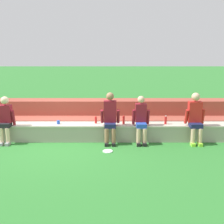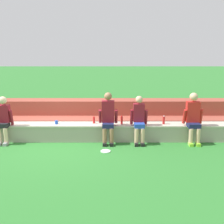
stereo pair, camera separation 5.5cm
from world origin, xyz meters
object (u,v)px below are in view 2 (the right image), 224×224
person_far_left (4,119)px  water_bottle_mid_right (95,120)px  water_bottle_near_right (165,120)px  water_bottle_mid_left (123,120)px  person_center (140,119)px  person_right_of_center (194,117)px  frisbee (106,151)px  person_left_of_center (109,117)px  plastic_cup_middle (57,122)px

person_far_left → water_bottle_mid_right: person_far_left is taller
water_bottle_near_right → water_bottle_mid_left: bearing=-179.9°
person_center → person_right_of_center: (1.49, -0.01, 0.07)m
water_bottle_mid_right → frisbee: size_ratio=0.80×
person_center → water_bottle_mid_left: bearing=154.5°
person_left_of_center → water_bottle_mid_right: person_left_of_center is taller
person_left_of_center → person_center: size_ratio=1.08×
water_bottle_near_right → person_far_left: bearing=-176.7°
plastic_cup_middle → person_left_of_center: bearing=-9.3°
water_bottle_mid_right → frisbee: bearing=-70.6°
water_bottle_near_right → plastic_cup_middle: 3.05m
person_left_of_center → water_bottle_mid_right: 0.55m
water_bottle_mid_left → plastic_cup_middle: water_bottle_mid_left is taller
person_right_of_center → water_bottle_near_right: size_ratio=5.74×
person_center → water_bottle_near_right: size_ratio=5.35×
person_left_of_center → water_bottle_mid_left: bearing=32.1°
person_far_left → person_center: bearing=0.4°
person_center → plastic_cup_middle: size_ratio=12.80×
person_right_of_center → frisbee: bearing=-164.0°
person_far_left → water_bottle_mid_right: bearing=7.8°
person_center → person_right_of_center: size_ratio=0.93×
person_right_of_center → frisbee: 2.60m
person_right_of_center → water_bottle_mid_right: 2.78m
water_bottle_mid_right → water_bottle_near_right: water_bottle_near_right is taller
water_bottle_mid_right → plastic_cup_middle: (-1.06, -0.08, -0.04)m
person_far_left → person_center: 3.73m
person_right_of_center → plastic_cup_middle: size_ratio=13.73×
person_right_of_center → water_bottle_mid_left: person_right_of_center is taller
person_center → plastic_cup_middle: (-2.33, 0.23, -0.15)m
person_center → plastic_cup_middle: 2.34m
person_center → frisbee: person_center is taller
person_right_of_center → water_bottle_mid_right: bearing=173.3°
water_bottle_mid_right → water_bottle_near_right: 1.99m
person_far_left → person_left_of_center: person_left_of_center is taller
person_center → frisbee: size_ratio=5.16×
water_bottle_mid_left → plastic_cup_middle: bearing=179.9°
frisbee → water_bottle_mid_left: bearing=64.5°
person_far_left → plastic_cup_middle: (1.40, 0.25, -0.17)m
person_right_of_center → water_bottle_mid_left: 1.98m
person_left_of_center → person_right_of_center: (2.34, 0.00, 0.00)m
person_left_of_center → person_center: person_left_of_center is taller
water_bottle_near_right → frisbee: size_ratio=0.96×
person_left_of_center → water_bottle_near_right: 1.60m
water_bottle_mid_right → water_bottle_mid_left: size_ratio=0.82×
person_far_left → water_bottle_near_right: person_far_left is taller
person_left_of_center → person_right_of_center: person_left_of_center is taller
person_far_left → water_bottle_mid_left: size_ratio=5.25×
person_center → water_bottle_near_right: (0.72, 0.23, -0.09)m
plastic_cup_middle → frisbee: bearing=-33.1°
person_far_left → frisbee: bearing=-13.4°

